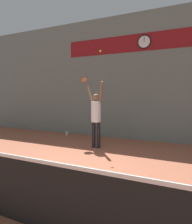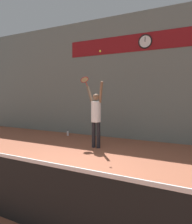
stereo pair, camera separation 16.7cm
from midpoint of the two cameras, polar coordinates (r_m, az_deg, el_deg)
The scene contains 8 objects.
ground_plane at distance 4.99m, azimuth -12.43°, elevation -16.64°, with size 18.00×18.00×0.00m, color #9E563D.
back_wall at distance 9.04m, azimuth 8.49°, elevation 8.92°, with size 18.00×0.10×5.00m.
sponsor_banner at distance 9.18m, azimuth 8.46°, elevation 17.20°, with size 5.18×0.02×0.67m.
scoreboard_clock at distance 8.94m, azimuth 13.26°, elevation 17.49°, with size 0.54×0.05×0.54m.
tennis_player at distance 7.35m, azimuth 0.63°, elevation -0.59°, with size 0.87×0.50×2.24m.
tennis_racket at distance 8.00m, azimuth -2.36°, elevation 8.33°, with size 0.39×0.38×0.38m.
tennis_ball at distance 7.28m, azimuth 1.78°, elevation 15.62°, with size 0.07×0.07×0.07m.
water_bottle at distance 9.71m, azimuth -6.89°, elevation -5.49°, with size 0.08×0.08×0.26m.
Camera 2 is at (3.13, -3.48, 1.79)m, focal length 35.00 mm.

